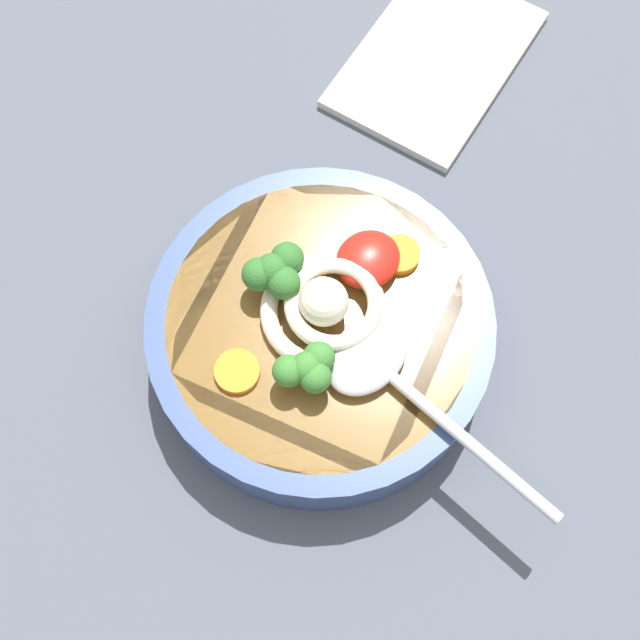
{
  "coord_description": "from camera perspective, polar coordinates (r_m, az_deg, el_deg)",
  "views": [
    {
      "loc": [
        -12.75,
        -11.78,
        58.39
      ],
      "look_at": [
        0.52,
        2.3,
        8.42
      ],
      "focal_mm": 46.3,
      "sensor_mm": 36.0,
      "label": 1
    }
  ],
  "objects": [
    {
      "name": "chili_sauce_dollop",
      "position": [
        0.54,
        3.33,
        4.2
      ],
      "size": [
        4.45,
        4.0,
        2.0
      ],
      "primitive_type": "ellipsoid",
      "color": "red",
      "rests_on": "soup_bowl"
    },
    {
      "name": "folded_napkin",
      "position": [
        0.71,
        7.99,
        17.44
      ],
      "size": [
        20.01,
        15.82,
        0.8
      ],
      "primitive_type": "cube",
      "rotation": [
        0.0,
        0.0,
        0.26
      ],
      "color": "beige",
      "rests_on": "table_slab"
    },
    {
      "name": "soup_spoon",
      "position": [
        0.52,
        4.43,
        -3.46
      ],
      "size": [
        6.31,
        17.4,
        1.6
      ],
      "rotation": [
        0.0,
        0.0,
        4.79
      ],
      "color": "#B7B7BC",
      "rests_on": "soup_bowl"
    },
    {
      "name": "table_slab",
      "position": [
        0.59,
        1.16,
        -4.22
      ],
      "size": [
        109.44,
        109.44,
        3.09
      ],
      "primitive_type": "cube",
      "color": "#474C56",
      "rests_on": "ground"
    },
    {
      "name": "soup_bowl",
      "position": [
        0.56,
        0.0,
        -0.95
      ],
      "size": [
        22.99,
        22.99,
        5.33
      ],
      "color": "#334775",
      "rests_on": "table_slab"
    },
    {
      "name": "noodle_pile",
      "position": [
        0.53,
        0.44,
        0.92
      ],
      "size": [
        9.07,
        8.89,
        3.65
      ],
      "color": "beige",
      "rests_on": "soup_bowl"
    },
    {
      "name": "carrot_slice_left",
      "position": [
        0.55,
        5.51,
        4.53
      ],
      "size": [
        2.77,
        2.77,
        0.62
      ],
      "primitive_type": "cylinder",
      "color": "orange",
      "rests_on": "soup_bowl"
    },
    {
      "name": "broccoli_floret_near_spoon",
      "position": [
        0.5,
        -0.99,
        -3.27
      ],
      "size": [
        3.99,
        3.43,
        3.15
      ],
      "color": "#7A9E60",
      "rests_on": "soup_bowl"
    },
    {
      "name": "broccoli_floret_center",
      "position": [
        0.53,
        -3.02,
        3.43
      ],
      "size": [
        4.3,
        3.7,
        3.4
      ],
      "color": "#7A9E60",
      "rests_on": "soup_bowl"
    },
    {
      "name": "carrot_slice_rear",
      "position": [
        0.52,
        -5.75,
        -3.54
      ],
      "size": [
        2.91,
        2.91,
        0.5
      ],
      "primitive_type": "cylinder",
      "color": "orange",
      "rests_on": "soup_bowl"
    }
  ]
}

